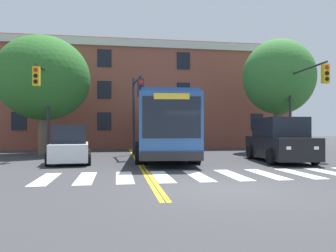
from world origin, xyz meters
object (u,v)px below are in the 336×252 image
at_px(traffic_light_overhead, 136,101).
at_px(traffic_light_near_corner, 304,93).
at_px(car_black_far_lane, 279,141).
at_px(city_bus, 164,126).
at_px(traffic_light_far_corner, 43,94).
at_px(street_tree_curbside_large, 279,77).
at_px(street_tree_curbside_small, 44,78).
at_px(car_tan_behind_bus, 146,137).
at_px(car_white_near_lane, 70,146).

bearing_deg(traffic_light_overhead, traffic_light_near_corner, -9.39).
xyz_separation_m(car_black_far_lane, traffic_light_near_corner, (2.80, 2.38, 2.72)).
distance_m(city_bus, traffic_light_far_corner, 7.03).
relative_size(city_bus, traffic_light_overhead, 2.60).
bearing_deg(street_tree_curbside_large, traffic_light_far_corner, -171.51).
xyz_separation_m(traffic_light_far_corner, street_tree_curbside_small, (-0.59, 2.83, 1.31)).
height_order(car_black_far_lane, traffic_light_overhead, traffic_light_overhead).
distance_m(car_tan_behind_bus, traffic_light_near_corner, 14.33).
bearing_deg(car_white_near_lane, traffic_light_far_corner, 121.92).
bearing_deg(street_tree_curbside_small, car_white_near_lane, -67.23).
bearing_deg(car_tan_behind_bus, traffic_light_near_corner, -53.60).
bearing_deg(traffic_light_overhead, traffic_light_far_corner, -177.60).
xyz_separation_m(street_tree_curbside_large, street_tree_curbside_small, (-15.92, 0.54, -0.37)).
xyz_separation_m(city_bus, car_black_far_lane, (5.39, -3.46, -0.77)).
xyz_separation_m(car_white_near_lane, traffic_light_far_corner, (-1.85, 2.97, 2.76)).
xyz_separation_m(car_black_far_lane, street_tree_curbside_large, (3.15, 6.06, 4.23)).
relative_size(car_white_near_lane, traffic_light_overhead, 0.79).
xyz_separation_m(car_black_far_lane, traffic_light_far_corner, (-12.19, 3.77, 2.54)).
distance_m(car_white_near_lane, traffic_light_overhead, 5.26).
bearing_deg(street_tree_curbside_large, traffic_light_near_corner, -95.42).
bearing_deg(traffic_light_far_corner, city_bus, -2.65).
relative_size(car_white_near_lane, car_black_far_lane, 0.73).
relative_size(traffic_light_near_corner, traffic_light_far_corner, 1.01).
relative_size(traffic_light_near_corner, street_tree_curbside_small, 0.66).
distance_m(traffic_light_near_corner, street_tree_curbside_large, 4.00).
bearing_deg(car_black_far_lane, traffic_light_overhead, 150.14).
height_order(car_white_near_lane, car_tan_behind_bus, car_tan_behind_bus).
relative_size(car_white_near_lane, street_tree_curbside_large, 0.48).
bearing_deg(street_tree_curbside_large, city_bus, -163.05).
relative_size(traffic_light_overhead, street_tree_curbside_large, 0.61).
bearing_deg(street_tree_curbside_small, traffic_light_near_corner, -15.18).
relative_size(car_black_far_lane, street_tree_curbside_large, 0.66).
bearing_deg(city_bus, street_tree_curbside_small, 156.92).
height_order(car_tan_behind_bus, traffic_light_near_corner, traffic_light_near_corner).
relative_size(city_bus, car_tan_behind_bus, 2.88).
bearing_deg(city_bus, car_white_near_lane, -151.76).
height_order(traffic_light_far_corner, street_tree_curbside_small, street_tree_curbside_small).
bearing_deg(traffic_light_far_corner, traffic_light_overhead, 2.40).
height_order(city_bus, traffic_light_near_corner, traffic_light_near_corner).
relative_size(traffic_light_overhead, street_tree_curbside_small, 0.59).
distance_m(street_tree_curbside_large, street_tree_curbside_small, 15.94).
distance_m(city_bus, street_tree_curbside_small, 8.60).
bearing_deg(street_tree_curbside_small, city_bus, -23.08).
relative_size(city_bus, car_black_far_lane, 2.41).
bearing_deg(car_black_far_lane, city_bus, 147.31).
xyz_separation_m(traffic_light_near_corner, street_tree_curbside_large, (0.35, 3.68, 1.51)).
relative_size(car_black_far_lane, traffic_light_near_corner, 0.96).
bearing_deg(car_white_near_lane, street_tree_curbside_small, 112.77).
distance_m(city_bus, traffic_light_near_corner, 8.49).
xyz_separation_m(city_bus, traffic_light_near_corner, (8.19, -1.08, 1.95)).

